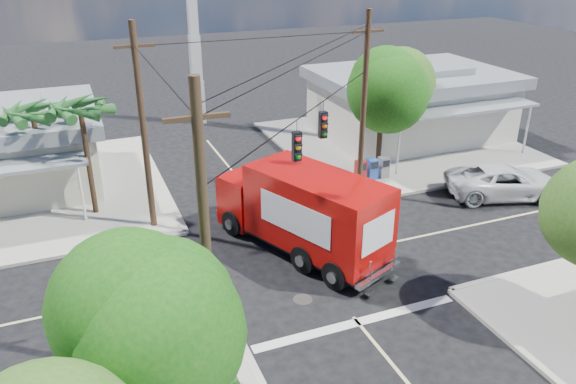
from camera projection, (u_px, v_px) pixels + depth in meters
ground at (307, 261)px, 22.58m from camera, size 120.00×120.00×0.00m
sidewalk_ne at (395, 143)px, 35.46m from camera, size 14.12×14.12×0.14m
sidewalk_nw at (20, 196)px, 28.05m from camera, size 14.12×14.12×0.14m
road_markings at (322, 279)px, 21.33m from camera, size 32.00×32.00×0.01m
building_ne at (411, 101)px, 36.00m from camera, size 11.80×10.20×4.50m
radio_tower at (194, 41)px, 37.35m from camera, size 0.80×0.80×17.00m
tree_sw_front at (152, 321)px, 12.04m from camera, size 3.88×3.78×6.03m
tree_ne_front at (384, 90)px, 28.79m from camera, size 4.21×4.14×6.66m
tree_ne_back at (403, 87)px, 31.77m from camera, size 3.77×3.66×5.82m
palm_nw_front at (80, 110)px, 24.30m from camera, size 3.01×3.08×5.59m
palm_nw_back at (32, 115)px, 25.04m from camera, size 3.01×3.08×5.19m
utility_poles at (254, 143)px, 21.48m from camera, size 12.00×10.68×9.00m
vending_boxes at (372, 169)px, 29.75m from camera, size 1.90×0.50×1.10m
delivery_truck at (303, 211)px, 22.59m from camera, size 5.40×8.50×3.56m
parked_car at (505, 181)px, 27.94m from camera, size 6.30×4.29×1.60m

